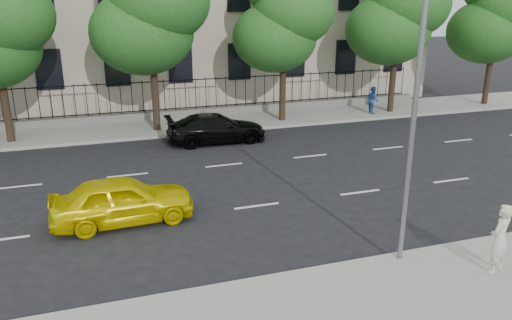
{
  "coord_description": "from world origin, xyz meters",
  "views": [
    {
      "loc": [
        -4.88,
        -12.47,
        6.96
      ],
      "look_at": [
        0.14,
        3.0,
        1.5
      ],
      "focal_mm": 35.0,
      "sensor_mm": 36.0,
      "label": 1
    }
  ],
  "objects_px": {
    "street_light": "(405,70)",
    "woman_near": "(500,239)",
    "yellow_taxi": "(123,200)",
    "black_sedan": "(216,128)"
  },
  "relations": [
    {
      "from": "black_sedan",
      "to": "woman_near",
      "type": "xyz_separation_m",
      "value": [
        3.89,
        -14.15,
        0.38
      ]
    },
    {
      "from": "street_light",
      "to": "woman_near",
      "type": "distance_m",
      "value": 4.88
    },
    {
      "from": "street_light",
      "to": "woman_near",
      "type": "relative_size",
      "value": 4.31
    },
    {
      "from": "black_sedan",
      "to": "street_light",
      "type": "bearing_deg",
      "value": -170.19
    },
    {
      "from": "yellow_taxi",
      "to": "woman_near",
      "type": "bearing_deg",
      "value": -128.27
    },
    {
      "from": "street_light",
      "to": "yellow_taxi",
      "type": "xyz_separation_m",
      "value": [
        -6.92,
        4.4,
        -4.39
      ]
    },
    {
      "from": "street_light",
      "to": "yellow_taxi",
      "type": "distance_m",
      "value": 9.3
    },
    {
      "from": "woman_near",
      "to": "street_light",
      "type": "bearing_deg",
      "value": -67.67
    },
    {
      "from": "yellow_taxi",
      "to": "black_sedan",
      "type": "xyz_separation_m",
      "value": [
        4.95,
        7.85,
        -0.05
      ]
    },
    {
      "from": "street_light",
      "to": "black_sedan",
      "type": "bearing_deg",
      "value": 99.1
    }
  ]
}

